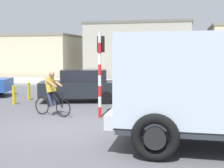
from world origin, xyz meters
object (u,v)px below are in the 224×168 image
at_px(car_white_mid, 82,85).
at_px(bollard_far, 29,91).
at_px(cyclist, 52,94).
at_px(bollard_near, 14,95).
at_px(traffic_light_pole, 100,63).
at_px(pedestrian_near_kerb, 115,79).
at_px(truck_foreground, 223,84).

height_order(car_white_mid, bollard_far, car_white_mid).
relative_size(cyclist, car_white_mid, 0.40).
bearing_deg(bollard_far, bollard_near, -90.00).
bearing_deg(traffic_light_pole, bollard_far, 146.66).
bearing_deg(car_white_mid, cyclist, -89.72).
height_order(cyclist, bollard_near, cyclist).
relative_size(pedestrian_near_kerb, bollard_far, 1.80).
xyz_separation_m(truck_foreground, traffic_light_pole, (-4.01, 2.88, 0.40)).
bearing_deg(traffic_light_pole, car_white_mid, 119.91).
relative_size(traffic_light_pole, bollard_far, 3.56).
xyz_separation_m(car_white_mid, bollard_far, (-2.81, -0.21, -0.37)).
bearing_deg(truck_foreground, bollard_far, 145.55).
distance_m(cyclist, traffic_light_pole, 2.25).
distance_m(traffic_light_pole, pedestrian_near_kerb, 7.04).
bearing_deg(cyclist, traffic_light_pole, 6.08).
xyz_separation_m(truck_foreground, bollard_far, (-8.73, 5.99, -1.22)).
bearing_deg(car_white_mid, traffic_light_pole, -60.09).
bearing_deg(truck_foreground, traffic_light_pole, 144.29).
distance_m(traffic_light_pole, car_white_mid, 4.02).
xyz_separation_m(truck_foreground, cyclist, (-5.90, 2.68, -0.80)).
bearing_deg(traffic_light_pole, truck_foreground, -35.71).
bearing_deg(pedestrian_near_kerb, bollard_near, -125.62).
relative_size(traffic_light_pole, car_white_mid, 0.74).
bearing_deg(traffic_light_pole, pedestrian_near_kerb, 98.50).
bearing_deg(truck_foreground, bollard_near, 152.28).
bearing_deg(bollard_near, pedestrian_near_kerb, 54.38).
xyz_separation_m(pedestrian_near_kerb, bollard_near, (-3.69, -5.15, -0.40)).
distance_m(cyclist, car_white_mid, 3.51).
bearing_deg(cyclist, pedestrian_near_kerb, 83.04).
height_order(bollard_near, bollard_far, same).
xyz_separation_m(traffic_light_pole, car_white_mid, (-1.90, 3.31, -1.25)).
relative_size(truck_foreground, traffic_light_pole, 1.71).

